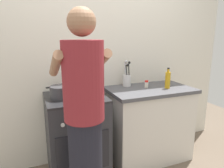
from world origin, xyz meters
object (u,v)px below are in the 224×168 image
mixing_bowl (89,92)px  spice_bottle (146,84)px  stove_range (77,136)px  person (85,124)px  utensil_crock (127,78)px  pot (61,92)px  oil_bottle (168,80)px

mixing_bowl → spice_bottle: 0.74m
stove_range → person: person is taller
mixing_bowl → person: size_ratio=0.16×
mixing_bowl → utensil_crock: (0.55, 0.24, 0.06)m
utensil_crock → spice_bottle: utensil_crock is taller
stove_range → utensil_crock: size_ratio=2.78×
stove_range → mixing_bowl: mixing_bowl is taller
pot → spice_bottle: (1.01, 0.07, -0.02)m
oil_bottle → person: person is taller
spice_bottle → person: bearing=-144.6°
stove_range → person: bearing=-95.3°
mixing_bowl → utensil_crock: 0.60m
oil_bottle → pot: bearing=177.6°
utensil_crock → person: person is taller
pot → utensil_crock: utensil_crock is taller
stove_range → spice_bottle: 1.00m
stove_range → mixing_bowl: 0.51m
person → mixing_bowl: bearing=71.0°
pot → person: bearing=-82.1°
person → stove_range: bearing=84.7°
mixing_bowl → utensil_crock: size_ratio=0.86×
oil_bottle → utensil_crock: bearing=145.9°
oil_bottle → stove_range: bearing=176.2°
pot → mixing_bowl: bearing=-4.7°
pot → stove_range: bearing=8.4°
pot → oil_bottle: size_ratio=1.16×
utensil_crock → spice_bottle: size_ratio=3.78×
spice_bottle → pot: bearing=-176.3°
utensil_crock → person: (-0.74, -0.82, -0.14)m
pot → utensil_crock: bearing=15.0°
utensil_crock → oil_bottle: size_ratio=1.33×
pot → person: person is taller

